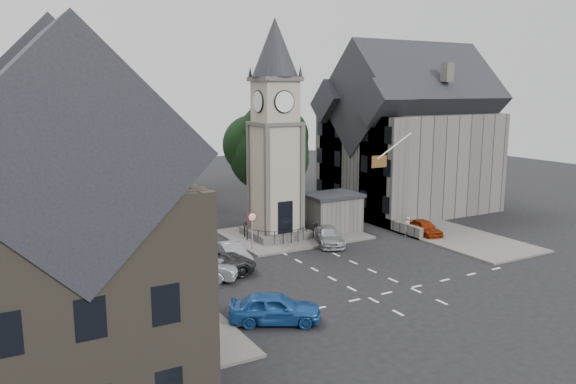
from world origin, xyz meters
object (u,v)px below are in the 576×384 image
clock_tower (275,131)px  car_east_red (424,228)px  car_west_blue (275,308)px  pedestrian (407,226)px  stone_shelter (332,212)px

clock_tower → car_east_red: 13.78m
car_west_blue → pedestrian: (16.60, 9.49, 0.00)m
car_west_blue → pedestrian: 19.12m
pedestrian → stone_shelter: bearing=-43.6°
stone_shelter → car_west_blue: stone_shelter is taller
car_east_red → stone_shelter: bearing=150.6°
stone_shelter → car_east_red: stone_shelter is taller
clock_tower → stone_shelter: 8.15m
clock_tower → pedestrian: clock_tower is taller
car_east_red → pedestrian: size_ratio=2.35×
stone_shelter → pedestrian: size_ratio=2.83×
car_west_blue → clock_tower: bearing=0.8°
stone_shelter → car_east_red: 7.26m
stone_shelter → pedestrian: bearing=-43.0°
car_west_blue → stone_shelter: bearing=-13.4°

